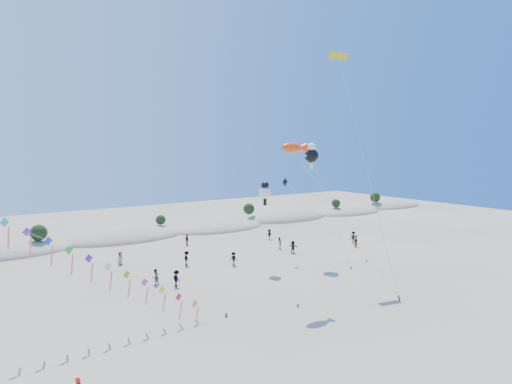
% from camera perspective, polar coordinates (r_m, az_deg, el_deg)
% --- Properties ---
extents(ground, '(160.00, 160.00, 0.00)m').
position_cam_1_polar(ground, '(31.00, 10.27, -20.58)').
color(ground, gray).
rests_on(ground, ground).
extents(dune_ridge, '(145.30, 11.49, 5.57)m').
position_cam_1_polar(dune_ridge, '(69.37, -16.29, -5.74)').
color(dune_ridge, gray).
rests_on(dune_ridge, ground).
extents(fish_kite, '(8.77, 6.98, 14.29)m').
position_cam_1_polar(fish_kite, '(39.51, 5.10, 5.83)').
color(fish_kite, '#3F2D1E').
rests_on(fish_kite, ground).
extents(cartoon_kite_low, '(5.71, 12.70, 9.98)m').
position_cam_1_polar(cartoon_kite_low, '(48.82, 1.21, 0.08)').
color(cartoon_kite_low, '#3F2D1E').
rests_on(cartoon_kite_low, ground).
extents(cartoon_kite_high, '(2.00, 7.02, 14.43)m').
position_cam_1_polar(cartoon_kite_high, '(52.63, 7.40, 5.03)').
color(cartoon_kite_high, '#3F2D1E').
rests_on(cartoon_kite_high, ground).
extents(parafoil_kite, '(4.58, 12.24, 24.41)m').
position_cam_1_polar(parafoil_kite, '(50.54, 11.05, 16.79)').
color(parafoil_kite, '#3F2D1E').
rests_on(parafoil_kite, ground).
extents(dark_kite, '(7.35, 7.71, 10.09)m').
position_cam_1_polar(dark_kite, '(53.27, 6.62, -1.33)').
color(dark_kite, '#3F2D1E').
rests_on(dark_kite, ground).
extents(beachgoers, '(32.51, 17.23, 1.75)m').
position_cam_1_polar(beachgoers, '(54.72, -0.72, -7.82)').
color(beachgoers, slate).
rests_on(beachgoers, ground).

